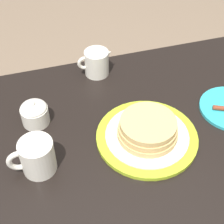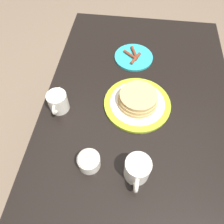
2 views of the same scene
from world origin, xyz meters
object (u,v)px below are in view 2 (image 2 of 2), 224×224
object	(u,v)px
sugar_bowl	(89,161)
coffee_mug	(137,170)
pancake_plate	(138,101)
side_plate_bacon	(134,57)
creamer_pitcher	(58,101)

from	to	relation	value
sugar_bowl	coffee_mug	bearing A→B (deg)	84.59
pancake_plate	sugar_bowl	size ratio (longest dim) A/B	3.56
side_plate_bacon	sugar_bowl	distance (m)	0.58
pancake_plate	sugar_bowl	bearing A→B (deg)	-27.95
side_plate_bacon	sugar_bowl	xyz separation A→B (m)	(0.57, -0.12, 0.03)
coffee_mug	pancake_plate	bearing A→B (deg)	-177.10
creamer_pitcher	pancake_plate	bearing A→B (deg)	100.27
pancake_plate	sugar_bowl	world-z (taller)	sugar_bowl
side_plate_bacon	coffee_mug	world-z (taller)	coffee_mug
coffee_mug	side_plate_bacon	bearing A→B (deg)	-174.99
coffee_mug	sugar_bowl	distance (m)	0.17
creamer_pitcher	sugar_bowl	bearing A→B (deg)	36.59
pancake_plate	coffee_mug	xyz separation A→B (m)	(0.30, 0.02, 0.02)
side_plate_bacon	creamer_pitcher	size ratio (longest dim) A/B	1.58
creamer_pitcher	side_plate_bacon	bearing A→B (deg)	140.25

